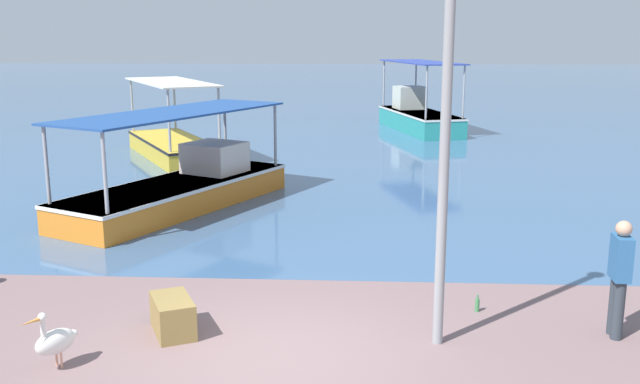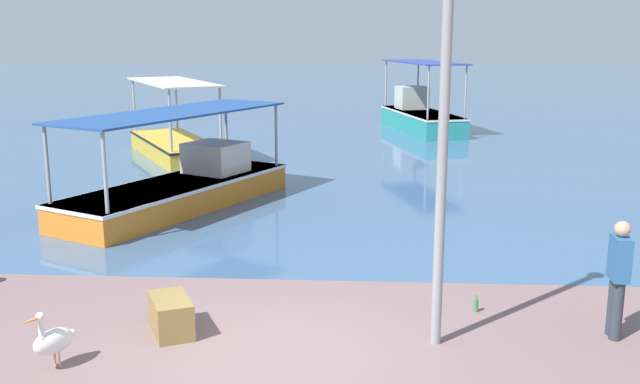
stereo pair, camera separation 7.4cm
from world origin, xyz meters
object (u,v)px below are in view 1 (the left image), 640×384
pelican (55,340)px  glass_bottle (477,305)px  fishing_boat_far_right (182,185)px  fisherman_standing (619,275)px  fishing_boat_outer (418,115)px  cargo_crate (173,316)px  fishing_boat_far_left (174,143)px  lamp_post (446,118)px

pelican → glass_bottle: bearing=21.3°
fishing_boat_far_right → fisherman_standing: fishing_boat_far_right is taller
pelican → fisherman_standing: (7.47, 1.39, 0.53)m
glass_bottle → fishing_boat_outer: bearing=87.9°
pelican → fisherman_standing: 7.62m
fishing_boat_far_right → glass_bottle: (6.18, -6.45, -0.45)m
fishing_boat_outer → cargo_crate: (-5.24, -22.13, -0.43)m
fishing_boat_far_left → fishing_boat_outer: bearing=39.9°
fishing_boat_far_left → pelican: bearing=-80.8°
pelican → lamp_post: size_ratio=0.14×
fishing_boat_outer → pelican: 24.17m
fishing_boat_outer → cargo_crate: fishing_boat_outer is taller
fishing_boat_far_left → fisherman_standing: (10.02, -14.38, 0.40)m
pelican → fishing_boat_outer: bearing=74.5°
fishing_boat_far_left → pelican: size_ratio=7.50×
lamp_post → cargo_crate: size_ratio=6.22×
lamp_post → cargo_crate: bearing=178.1°
fishing_boat_outer → glass_bottle: size_ratio=23.60×
fishing_boat_outer → fishing_boat_far_left: size_ratio=1.06×
lamp_post → fishing_boat_outer: bearing=86.2°
fishing_boat_outer → fisherman_standing: fishing_boat_outer is taller
lamp_post → glass_bottle: bearing=58.1°
fishing_boat_outer → glass_bottle: bearing=-92.1°
cargo_crate → glass_bottle: size_ratio=3.29×
fishing_boat_far_left → fisherman_standing: size_ratio=3.55×
fishing_boat_far_right → cargo_crate: (1.71, -7.50, -0.30)m
lamp_post → pelican: bearing=-168.2°
pelican → lamp_post: bearing=11.8°
fishing_boat_far_right → pelican: (0.50, -8.66, -0.18)m
fishing_boat_far_left → lamp_post: bearing=-63.0°
fishing_boat_far_right → fishing_boat_far_left: 7.40m
fishing_boat_outer → pelican: fishing_boat_outer is taller
fishing_boat_far_left → pelican: (2.55, -15.77, -0.13)m
lamp_post → fisherman_standing: (2.52, 0.35, -2.21)m
fishing_boat_far_right → fishing_boat_far_left: (-2.05, 7.11, -0.05)m
pelican → glass_bottle: size_ratio=2.96×
fisherman_standing → cargo_crate: bearing=-177.9°
glass_bottle → fishing_boat_far_right: bearing=133.8°
fishing_boat_outer → fisherman_standing: 21.93m
fishing_boat_far_right → fisherman_standing: (7.97, -7.27, 0.35)m
lamp_post → fishing_boat_far_left: bearing=117.0°
pelican → fisherman_standing: fisherman_standing is taller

